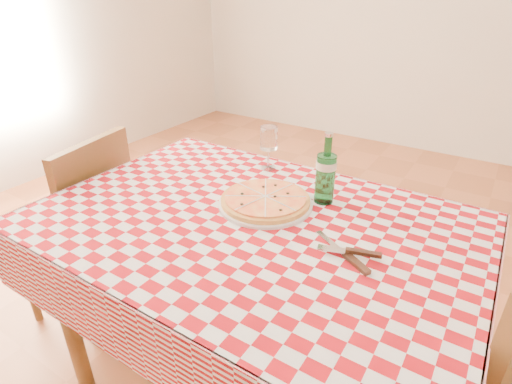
# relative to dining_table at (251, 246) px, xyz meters

# --- Properties ---
(dining_table) EXTENTS (1.20, 0.80, 0.75)m
(dining_table) POSITION_rel_dining_table_xyz_m (0.00, 0.00, 0.00)
(dining_table) COLOR brown
(dining_table) RESTS_ON ground
(tablecloth) EXTENTS (1.30, 0.90, 0.01)m
(tablecloth) POSITION_rel_dining_table_xyz_m (0.00, 0.00, 0.09)
(tablecloth) COLOR maroon
(tablecloth) RESTS_ON dining_table
(chair_far) EXTENTS (0.46, 0.46, 0.86)m
(chair_far) POSITION_rel_dining_table_xyz_m (-0.82, -0.03, -0.16)
(chair_far) COLOR brown
(chair_far) RESTS_ON ground
(pizza_plate) EXTENTS (0.36, 0.36, 0.04)m
(pizza_plate) POSITION_rel_dining_table_xyz_m (-0.01, 0.10, 0.12)
(pizza_plate) COLOR #BF833F
(pizza_plate) RESTS_ON tablecloth
(water_bottle) EXTENTS (0.07, 0.07, 0.23)m
(water_bottle) POSITION_rel_dining_table_xyz_m (0.14, 0.22, 0.21)
(water_bottle) COLOR #1B6E2E
(water_bottle) RESTS_ON tablecloth
(wine_glass) EXTENTS (0.08, 0.08, 0.17)m
(wine_glass) POSITION_rel_dining_table_xyz_m (-0.15, 0.35, 0.18)
(wine_glass) COLOR white
(wine_glass) RESTS_ON tablecloth
(cutlery) EXTENTS (0.24, 0.20, 0.02)m
(cutlery) POSITION_rel_dining_table_xyz_m (0.31, -0.02, 0.11)
(cutlery) COLOR silver
(cutlery) RESTS_ON tablecloth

